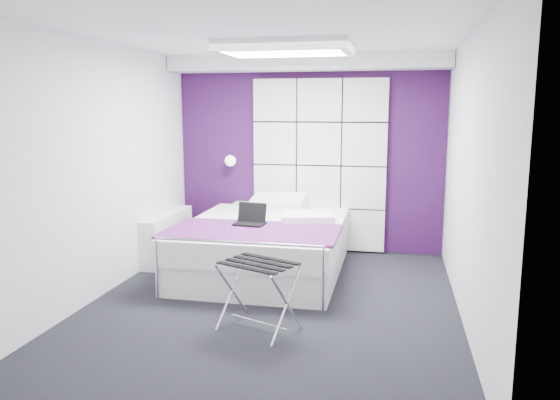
% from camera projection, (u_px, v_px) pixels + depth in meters
% --- Properties ---
extents(floor, '(4.40, 4.40, 0.00)m').
position_uv_depth(floor, '(273.00, 303.00, 5.47)').
color(floor, black).
rests_on(floor, ground).
extents(ceiling, '(4.40, 4.40, 0.00)m').
position_uv_depth(ceiling, '(273.00, 34.00, 5.03)').
color(ceiling, white).
rests_on(ceiling, wall_back).
extents(wall_back, '(3.60, 0.00, 3.60)m').
position_uv_depth(wall_back, '(309.00, 155.00, 7.37)').
color(wall_back, silver).
rests_on(wall_back, floor).
extents(wall_left, '(0.00, 4.40, 4.40)m').
position_uv_depth(wall_left, '(103.00, 170.00, 5.62)').
color(wall_left, silver).
rests_on(wall_left, floor).
extents(wall_right, '(0.00, 4.40, 4.40)m').
position_uv_depth(wall_right, '(469.00, 179.00, 4.88)').
color(wall_right, silver).
rests_on(wall_right, floor).
extents(accent_wall, '(3.58, 0.02, 2.58)m').
position_uv_depth(accent_wall, '(309.00, 155.00, 7.36)').
color(accent_wall, '#2E0D39').
rests_on(accent_wall, wall_back).
extents(soffit, '(3.58, 0.50, 0.20)m').
position_uv_depth(soffit, '(306.00, 62.00, 6.93)').
color(soffit, white).
rests_on(soffit, wall_back).
extents(headboard, '(1.80, 0.08, 2.30)m').
position_uv_depth(headboard, '(319.00, 165.00, 7.30)').
color(headboard, silver).
rests_on(headboard, wall_back).
extents(skylight, '(1.36, 0.86, 0.12)m').
position_uv_depth(skylight, '(285.00, 47.00, 5.62)').
color(skylight, white).
rests_on(skylight, ceiling).
extents(wall_lamp, '(0.15, 0.15, 0.15)m').
position_uv_depth(wall_lamp, '(231.00, 160.00, 7.46)').
color(wall_lamp, white).
rests_on(wall_lamp, wall_back).
extents(radiator, '(0.22, 1.20, 0.60)m').
position_uv_depth(radiator, '(167.00, 236.00, 7.01)').
color(radiator, white).
rests_on(radiator, floor).
extents(bed, '(1.86, 2.25, 0.78)m').
position_uv_depth(bed, '(265.00, 244.00, 6.46)').
color(bed, white).
rests_on(bed, floor).
extents(nightstand, '(0.50, 0.39, 0.06)m').
position_uv_depth(nightstand, '(251.00, 205.00, 7.47)').
color(nightstand, white).
rests_on(nightstand, wall_back).
extents(luggage_rack, '(0.62, 0.46, 0.61)m').
position_uv_depth(luggage_rack, '(259.00, 296.00, 4.77)').
color(luggage_rack, silver).
rests_on(luggage_rack, floor).
extents(laptop, '(0.33, 0.24, 0.24)m').
position_uv_depth(laptop, '(250.00, 219.00, 6.14)').
color(laptop, black).
rests_on(laptop, bed).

